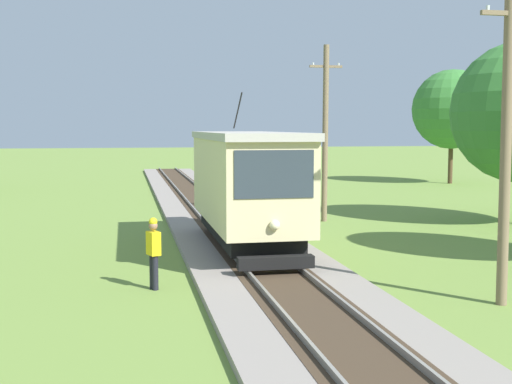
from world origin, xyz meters
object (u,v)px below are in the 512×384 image
(utility_pole_near_tram, at_px, (506,138))
(track_worker, at_px, (154,250))
(utility_pole_mid, at_px, (325,132))
(tree_left_near, at_px, (452,109))
(red_tram, at_px, (247,184))

(utility_pole_near_tram, xyz_separation_m, track_worker, (-7.61, 2.90, -2.76))
(utility_pole_near_tram, xyz_separation_m, utility_pole_mid, (0.00, 13.48, 0.03))
(utility_pole_near_tram, distance_m, utility_pole_mid, 13.48)
(utility_pole_mid, relative_size, track_worker, 4.13)
(utility_pole_mid, bearing_deg, utility_pole_near_tram, -90.00)
(track_worker, distance_m, tree_left_near, 35.18)
(red_tram, height_order, tree_left_near, tree_left_near)
(red_tram, bearing_deg, tree_left_near, 50.36)
(track_worker, bearing_deg, red_tram, 33.32)
(red_tram, xyz_separation_m, tree_left_near, (18.83, 22.73, 3.03))
(utility_pole_mid, relative_size, tree_left_near, 0.92)
(red_tram, height_order, track_worker, red_tram)
(utility_pole_mid, bearing_deg, tree_left_near, 49.11)
(utility_pole_near_tram, relative_size, utility_pole_mid, 0.99)
(utility_pole_near_tram, relative_size, tree_left_near, 0.91)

